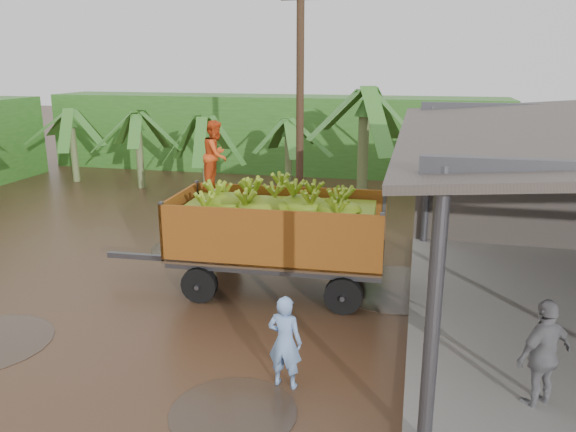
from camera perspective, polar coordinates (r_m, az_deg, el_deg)
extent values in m
plane|color=black|center=(12.80, -11.16, -8.83)|extent=(100.00, 100.00, 0.00)
cube|color=#2D661E|center=(27.69, -1.62, 8.40)|extent=(22.00, 3.00, 3.60)
cube|color=#47474C|center=(14.18, -14.37, -4.04)|extent=(1.92, 0.20, 0.13)
imported|color=#D84A19|center=(13.48, -7.33, 6.17)|extent=(0.65, 0.82, 1.63)
imported|color=#79A0DD|center=(9.35, -0.32, -12.66)|extent=(0.63, 0.45, 1.59)
imported|color=gray|center=(9.57, 24.55, -12.73)|extent=(1.10, 1.01, 1.81)
cylinder|color=#47301E|center=(17.64, 1.23, 10.80)|extent=(0.24, 0.24, 7.54)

